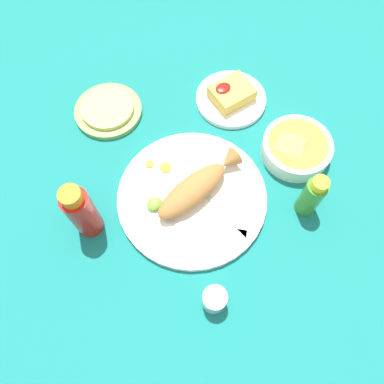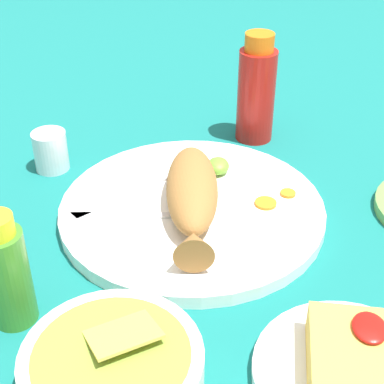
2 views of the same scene
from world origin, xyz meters
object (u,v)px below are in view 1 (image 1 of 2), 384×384
object	(u,v)px
main_plate	(192,197)
hot_sauce_bottle_red	(82,212)
salt_cup	(214,300)
tortilla_plate	(108,111)
fried_fish	(197,187)
hot_sauce_bottle_green	(312,196)
side_plate_fries	(231,99)
fork_far	(212,229)
fork_near	(226,214)
guacamole_bowl	(296,148)

from	to	relation	value
main_plate	hot_sauce_bottle_red	size ratio (longest dim) A/B	2.00
salt_cup	tortilla_plate	bearing A→B (deg)	-94.31
fried_fish	hot_sauce_bottle_green	xyz separation A→B (m)	(-0.20, 0.16, 0.02)
side_plate_fries	fork_far	bearing A→B (deg)	47.83
fork_near	hot_sauce_bottle_red	xyz separation A→B (m)	(0.27, -0.15, 0.06)
fried_fish	guacamole_bowl	xyz separation A→B (m)	(-0.27, 0.04, -0.02)
fork_near	fork_far	size ratio (longest dim) A/B	1.27
side_plate_fries	fork_near	bearing A→B (deg)	52.50
main_plate	tortilla_plate	size ratio (longest dim) A/B	1.97
hot_sauce_bottle_green	salt_cup	xyz separation A→B (m)	(0.30, 0.06, -0.04)
salt_cup	side_plate_fries	xyz separation A→B (m)	(-0.34, -0.41, -0.02)
fork_near	tortilla_plate	size ratio (longest dim) A/B	1.03
fork_far	hot_sauce_bottle_green	bearing A→B (deg)	25.17
fried_fish	salt_cup	distance (m)	0.25
fried_fish	salt_cup	xyz separation A→B (m)	(0.11, 0.23, -0.02)
hot_sauce_bottle_green	salt_cup	distance (m)	0.31
fork_near	hot_sauce_bottle_red	bearing A→B (deg)	-128.55
fried_fish	hot_sauce_bottle_red	bearing A→B (deg)	-24.28
hot_sauce_bottle_red	hot_sauce_bottle_green	distance (m)	0.50
main_plate	fried_fish	bearing A→B (deg)	-171.13
fork_near	tortilla_plate	distance (m)	0.42
hot_sauce_bottle_green	main_plate	bearing A→B (deg)	-37.52
salt_cup	tortilla_plate	world-z (taller)	salt_cup
hot_sauce_bottle_green	guacamole_bowl	xyz separation A→B (m)	(-0.07, -0.13, -0.04)
hot_sauce_bottle_green	side_plate_fries	distance (m)	0.36
hot_sauce_bottle_red	guacamole_bowl	distance (m)	0.53
fried_fish	guacamole_bowl	bearing A→B (deg)	163.46
main_plate	hot_sauce_bottle_red	bearing A→B (deg)	-16.79
main_plate	side_plate_fries	distance (m)	0.31
fork_near	side_plate_fries	world-z (taller)	fork_near
main_plate	tortilla_plate	bearing A→B (deg)	-81.57
hot_sauce_bottle_red	hot_sauce_bottle_green	xyz separation A→B (m)	(-0.44, 0.23, -0.02)
fork_near	guacamole_bowl	distance (m)	0.25
main_plate	guacamole_bowl	size ratio (longest dim) A/B	2.06
side_plate_fries	tortilla_plate	size ratio (longest dim) A/B	1.06
guacamole_bowl	tortilla_plate	bearing A→B (deg)	-47.73
hot_sauce_bottle_red	salt_cup	size ratio (longest dim) A/B	2.92
fried_fish	side_plate_fries	world-z (taller)	fried_fish
fried_fish	hot_sauce_bottle_green	world-z (taller)	hot_sauce_bottle_green
hot_sauce_bottle_red	guacamole_bowl	bearing A→B (deg)	168.59
hot_sauce_bottle_green	salt_cup	bearing A→B (deg)	11.93
salt_cup	main_plate	bearing A→B (deg)	-112.07
fork_near	hot_sauce_bottle_green	world-z (taller)	hot_sauce_bottle_green
fork_far	tortilla_plate	size ratio (longest dim) A/B	0.81
main_plate	tortilla_plate	distance (m)	0.34
fork_far	hot_sauce_bottle_red	size ratio (longest dim) A/B	0.83
fried_fish	fork_near	distance (m)	0.09
hot_sauce_bottle_red	side_plate_fries	distance (m)	0.50
fork_near	hot_sauce_bottle_green	size ratio (longest dim) A/B	1.38
fried_fish	tortilla_plate	xyz separation A→B (m)	(0.06, -0.33, -0.04)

